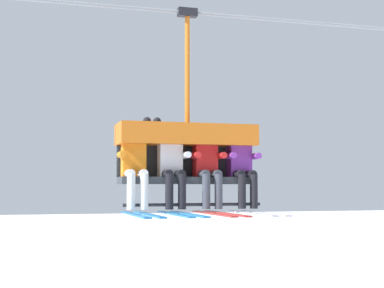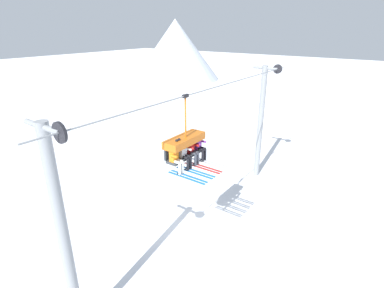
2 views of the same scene
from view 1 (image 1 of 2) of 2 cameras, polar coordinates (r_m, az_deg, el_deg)
name	(u,v)px [view 1 (image 1 of 2)]	position (r m, az deg, el deg)	size (l,w,h in m)	color
lift_cable	(319,23)	(9.45, 12.23, 11.36)	(16.42, 0.05, 0.05)	gray
chairlift_chair	(186,144)	(8.42, -0.59, -0.04)	(1.97, 0.74, 2.84)	#33383D
skier_orange	(135,163)	(8.03, -5.53, -1.86)	(0.48, 1.70, 1.34)	orange
skier_white	(172,163)	(8.13, -1.98, -1.90)	(0.48, 1.70, 1.34)	silver
skier_red	(208,165)	(8.27, 1.54, -2.08)	(0.46, 1.70, 1.23)	red
skier_purple	(242,166)	(8.43, 4.90, -2.11)	(0.46, 1.70, 1.23)	purple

